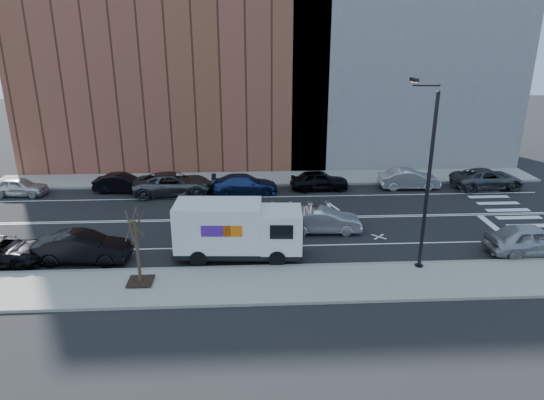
{
  "coord_description": "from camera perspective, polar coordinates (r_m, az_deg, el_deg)",
  "views": [
    {
      "loc": [
        -1.76,
        -29.4,
        11.68
      ],
      "look_at": [
        -0.23,
        -0.34,
        1.4
      ],
      "focal_mm": 32.0,
      "sensor_mm": 36.0,
      "label": 1
    }
  ],
  "objects": [
    {
      "name": "streetlight",
      "position": [
        25.02,
        17.62,
        3.23
      ],
      "size": [
        0.44,
        4.02,
        9.34
      ],
      "color": "black",
      "rests_on": "ground"
    },
    {
      "name": "near_parked_rear_a",
      "position": [
        27.53,
        -21.36,
        -5.24
      ],
      "size": [
        4.96,
        1.96,
        1.61
      ],
      "primitive_type": "imported",
      "rotation": [
        0.0,
        0.0,
        1.52
      ],
      "color": "black",
      "rests_on": "ground"
    },
    {
      "name": "sidewalk_far",
      "position": [
        39.96,
        -0.36,
        2.57
      ],
      "size": [
        44.0,
        3.6,
        0.15
      ],
      "primitive_type": "cube",
      "color": "gray",
      "rests_on": "ground"
    },
    {
      "name": "sidewalk_near",
      "position": [
        23.71,
        1.65,
        -9.86
      ],
      "size": [
        44.0,
        3.6,
        0.15
      ],
      "primitive_type": "cube",
      "color": "gray",
      "rests_on": "ground"
    },
    {
      "name": "bldg_concrete",
      "position": [
        47.07,
        14.94,
        20.46
      ],
      "size": [
        20.0,
        10.0,
        26.0
      ],
      "primitive_type": "cube",
      "color": "slate",
      "rests_on": "ground"
    },
    {
      "name": "near_parked_front",
      "position": [
        30.07,
        28.24,
        -4.12
      ],
      "size": [
        4.98,
        2.12,
        1.68
      ],
      "primitive_type": "imported",
      "rotation": [
        0.0,
        0.0,
        1.6
      ],
      "color": "#A5A6AA",
      "rests_on": "ground"
    },
    {
      "name": "far_parked_g",
      "position": [
        41.09,
        23.99,
        2.32
      ],
      "size": [
        5.57,
        2.82,
        1.51
      ],
      "primitive_type": "imported",
      "rotation": [
        0.0,
        0.0,
        1.63
      ],
      "color": "#43464A",
      "rests_on": "ground"
    },
    {
      "name": "curb_far",
      "position": [
        38.24,
        -0.24,
        1.8
      ],
      "size": [
        44.0,
        0.25,
        0.17
      ],
      "primitive_type": "cube",
      "color": "gray",
      "rests_on": "ground"
    },
    {
      "name": "crosswalk",
      "position": [
        36.28,
        26.51,
        -1.45
      ],
      "size": [
        3.0,
        14.0,
        0.01
      ],
      "primitive_type": null,
      "color": "white",
      "rests_on": "ground"
    },
    {
      "name": "near_parked_rear_b",
      "position": [
        29.26,
        -29.25,
        -5.24
      ],
      "size": [
        5.12,
        2.65,
        1.38
      ],
      "primitive_type": "imported",
      "rotation": [
        0.0,
        0.0,
        1.5
      ],
      "color": "black",
      "rests_on": "ground"
    },
    {
      "name": "far_parked_c",
      "position": [
        36.8,
        -11.52,
        1.89
      ],
      "size": [
        6.12,
        3.26,
        1.64
      ],
      "primitive_type": "imported",
      "rotation": [
        0.0,
        0.0,
        1.66
      ],
      "color": "#4A4C51",
      "rests_on": "ground"
    },
    {
      "name": "street_tree",
      "position": [
        23.94,
        -15.46,
        -6.6
      ],
      "size": [
        1.2,
        1.2,
        3.75
      ],
      "color": "black",
      "rests_on": "ground"
    },
    {
      "name": "far_parked_d",
      "position": [
        36.41,
        -3.23,
        1.89
      ],
      "size": [
        5.01,
        2.22,
        1.43
      ],
      "primitive_type": "imported",
      "rotation": [
        0.0,
        0.0,
        1.61
      ],
      "color": "navy",
      "rests_on": "ground"
    },
    {
      "name": "fedex_van",
      "position": [
        25.84,
        -4.12,
        -3.48
      ],
      "size": [
        6.94,
        2.74,
        3.11
      ],
      "rotation": [
        0.0,
        0.0,
        -0.06
      ],
      "color": "black",
      "rests_on": "ground"
    },
    {
      "name": "bldg_brick",
      "position": [
        45.44,
        -11.49,
        18.23
      ],
      "size": [
        26.0,
        10.0,
        22.0
      ],
      "primitive_type": "cube",
      "color": "brown",
      "rests_on": "ground"
    },
    {
      "name": "driving_sedan",
      "position": [
        29.51,
        6.06,
        -2.41
      ],
      "size": [
        4.57,
        1.71,
        1.49
      ],
      "primitive_type": "imported",
      "rotation": [
        0.0,
        0.0,
        1.54
      ],
      "color": "#B3B2B7",
      "rests_on": "ground"
    },
    {
      "name": "far_parked_a",
      "position": [
        40.44,
        -27.62,
        1.41
      ],
      "size": [
        4.15,
        1.97,
        1.37
      ],
      "primitive_type": "imported",
      "rotation": [
        0.0,
        0.0,
        1.48
      ],
      "color": "silver",
      "rests_on": "ground"
    },
    {
      "name": "far_parked_b",
      "position": [
        38.29,
        -17.16,
        1.9
      ],
      "size": [
        4.36,
        1.85,
        1.4
      ],
      "primitive_type": "imported",
      "rotation": [
        0.0,
        0.0,
        1.48
      ],
      "color": "black",
      "rests_on": "ground"
    },
    {
      "name": "ground",
      "position": [
        31.68,
        0.38,
        -2.18
      ],
      "size": [
        120.0,
        120.0,
        0.0
      ],
      "primitive_type": "plane",
      "color": "black",
      "rests_on": "ground"
    },
    {
      "name": "curb_near",
      "position": [
        25.28,
        1.32,
        -7.85
      ],
      "size": [
        44.0,
        0.25,
        0.17
      ],
      "primitive_type": "cube",
      "color": "gray",
      "rests_on": "ground"
    },
    {
      "name": "far_parked_f",
      "position": [
        38.88,
        15.82,
        2.38
      ],
      "size": [
        4.61,
        1.63,
        1.52
      ],
      "primitive_type": "imported",
      "rotation": [
        0.0,
        0.0,
        1.57
      ],
      "color": "#B6B7BB",
      "rests_on": "ground"
    },
    {
      "name": "road_markings",
      "position": [
        31.68,
        0.38,
        -2.17
      ],
      "size": [
        40.0,
        8.6,
        0.01
      ],
      "primitive_type": null,
      "color": "white",
      "rests_on": "ground"
    },
    {
      "name": "far_parked_e",
      "position": [
        37.28,
        5.6,
        2.32
      ],
      "size": [
        4.48,
        1.92,
        1.51
      ],
      "primitive_type": "imported",
      "rotation": [
        0.0,
        0.0,
        1.6
      ],
      "color": "black",
      "rests_on": "ground"
    }
  ]
}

